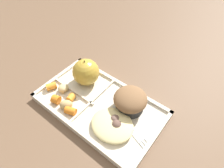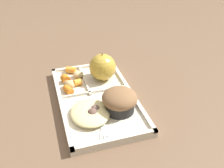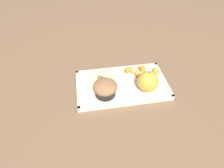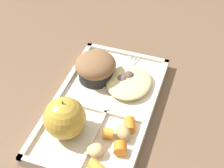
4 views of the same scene
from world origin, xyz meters
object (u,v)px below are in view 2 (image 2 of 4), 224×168
Objects in this scene: lunch_tray at (96,99)px; bran_muffin at (120,101)px; plastic_fork at (105,125)px; green_apple at (103,67)px.

bran_muffin reaches higher than lunch_tray.
lunch_tray reaches higher than plastic_fork.
bran_muffin is at bearing 131.16° from plastic_fork.
bran_muffin reaches higher than plastic_fork.
green_apple is 0.65× the size of plastic_fork.
green_apple reaches higher than lunch_tray.
lunch_tray is 0.12m from green_apple.
bran_muffin is at bearing 30.48° from lunch_tray.
lunch_tray is 3.94× the size of bran_muffin.
green_apple is 0.17m from bran_muffin.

